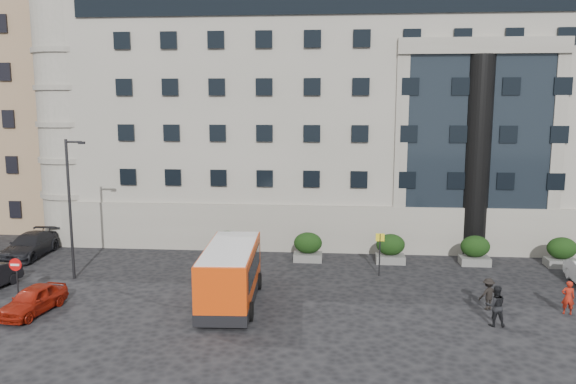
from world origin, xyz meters
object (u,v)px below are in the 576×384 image
Objects in this scene: street_lamp at (71,204)px; parked_car_d at (79,223)px; parked_car_c at (30,245)px; hedge_c at (390,248)px; pedestrian_c at (488,294)px; hedge_d at (475,250)px; pedestrian_a at (568,298)px; pedestrian_b at (495,306)px; no_entry_sign at (16,271)px; minibus at (230,272)px; parked_car_a at (33,300)px; hedge_b at (308,247)px; bus_stop_sign at (380,247)px; hedge_e at (562,252)px; red_truck at (152,208)px; hedge_a at (227,245)px.

parked_car_d is (-5.06, 11.41, -3.68)m from street_lamp.
hedge_c is at bearing -0.78° from parked_car_c.
hedge_d is at bearing -123.22° from pedestrian_c.
hedge_c is 1.17× the size of pedestrian_c.
pedestrian_b reaches higher than pedestrian_a.
minibus is (10.71, 0.81, -0.03)m from no_entry_sign.
parked_car_c reaches higher than parked_car_a.
hedge_b is 18.21m from parked_car_c.
hedge_b is 16.23m from parked_car_a.
no_entry_sign is (-18.50, -6.04, -0.08)m from bus_stop_sign.
parked_car_d is 2.61× the size of pedestrian_b.
parked_car_d is at bearing 87.94° from parked_car_c.
bus_stop_sign reaches higher than parked_car_c.
hedge_d reaches higher than parked_car_c.
no_entry_sign is at bearing 148.56° from parked_car_a.
parked_car_c is (-5.06, 4.28, -3.61)m from street_lamp.
hedge_e reaches higher than pedestrian_a.
parked_car_a is (-28.30, -10.10, -0.27)m from hedge_e.
minibus reaches higher than pedestrian_c.
hedge_d is 0.48× the size of parked_car_a.
hedge_d is (5.20, 0.00, 0.00)m from hedge_c.
red_truck reaches higher than bus_stop_sign.
parked_car_d is at bearing -52.02° from pedestrian_c.
minibus reaches higher than red_truck.
pedestrian_a is (12.80, -8.09, -0.11)m from hedge_b.
red_truck is (0.95, 18.14, -0.16)m from no_entry_sign.
hedge_a is 1.00× the size of hedge_d.
parked_car_a is at bearing -156.39° from hedge_d.
hedge_a is 14.58m from parked_car_d.
parked_car_a is (-7.50, -10.10, -0.27)m from hedge_a.
hedge_b is 0.48× the size of parked_car_a.
minibus reaches higher than bus_stop_sign.
street_lamp reaches higher than hedge_e.
parked_car_a is (-17.00, -7.30, -1.07)m from bus_stop_sign.
parked_car_d is 3.13× the size of pedestrian_c.
hedge_e is (10.40, 0.00, 0.00)m from hedge_c.
hedge_e is 10.11m from pedestrian_c.
minibus reaches higher than pedestrian_b.
parked_car_c is (-4.00, 8.32, -0.90)m from no_entry_sign.
hedge_e reaches higher than parked_car_d.
no_entry_sign is 10.74m from minibus.
parked_car_d is at bearing 157.31° from bus_stop_sign.
hedge_b is at bearing 146.93° from bus_stop_sign.
street_lamp is 4.24× the size of pedestrian_b.
hedge_d is at bearing 0.00° from hedge_c.
street_lamp is 1.41× the size of red_truck.
hedge_b is 5.19m from bus_stop_sign.
hedge_a is 8.24m from minibus.
minibus is at bearing -137.27° from hedge_c.
pedestrian_c is (-6.43, -7.80, -0.14)m from hedge_e.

